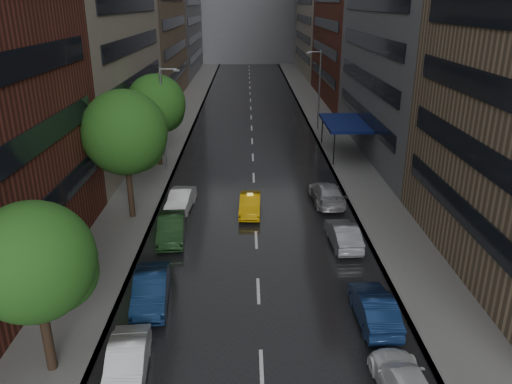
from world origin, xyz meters
TOP-DOWN VIEW (x-y plane):
  - road at (0.00, 50.00)m, footprint 14.00×140.00m
  - sidewalk_left at (-9.00, 50.00)m, footprint 4.00×140.00m
  - sidewalk_right at (9.00, 50.00)m, footprint 4.00×140.00m
  - tree_near at (-8.60, 4.10)m, footprint 4.66×4.66m
  - tree_mid at (-8.60, 19.56)m, footprint 5.65×5.65m
  - tree_far at (-8.60, 31.52)m, footprint 5.26×5.26m
  - taxi at (-0.36, 20.31)m, footprint 1.62×4.23m
  - parked_cars_left at (-5.40, 12.54)m, footprint 2.06×21.94m
  - parked_cars_right at (5.40, 12.94)m, footprint 2.39×24.90m
  - street_lamp_left at (-7.72, 30.00)m, footprint 1.74×0.22m
  - street_lamp_right at (7.72, 45.00)m, footprint 1.74×0.22m
  - awning at (8.98, 35.00)m, footprint 4.00×8.00m

SIDE VIEW (x-z plane):
  - road at x=0.00m, z-range 0.00..0.01m
  - sidewalk_left at x=-9.00m, z-range 0.00..0.15m
  - sidewalk_right at x=9.00m, z-range 0.00..0.15m
  - taxi at x=-0.36m, z-range 0.00..1.38m
  - parked_cars_right at x=5.40m, z-range -0.03..1.50m
  - parked_cars_left at x=-5.40m, z-range -0.03..1.52m
  - awning at x=8.98m, z-range 1.57..4.70m
  - street_lamp_left at x=-7.72m, z-range 0.39..9.39m
  - street_lamp_right at x=7.72m, z-range 0.39..9.39m
  - tree_near at x=-8.60m, z-range 1.36..8.79m
  - tree_far at x=-8.60m, z-range 1.54..9.93m
  - tree_mid at x=-8.60m, z-range 1.66..10.66m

